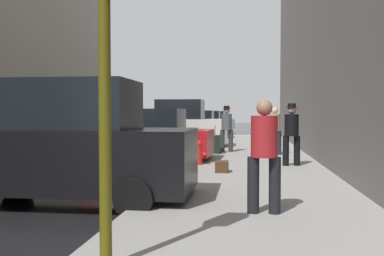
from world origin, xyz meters
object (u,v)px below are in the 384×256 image
Objects in this scene: pedestrian_with_beanie at (227,126)px; duffel_bag at (222,167)px; parked_white_van at (177,126)px; pedestrian_with_fedora at (292,131)px; parked_red_hatchback at (149,137)px; parked_black_suv at (69,147)px; rolling_suitcase at (215,144)px; parked_gray_coupe at (211,122)px; parked_dark_green_sedan at (195,126)px; fire_hydrant at (199,153)px; pedestrian_in_tan_coat at (274,128)px; parked_silver_sedan at (205,123)px; pedestrian_in_red_jacket at (264,150)px.

pedestrian_with_beanie is 4.04× the size of duffel_bag.
parked_white_van reaches higher than pedestrian_with_fedora.
parked_black_suv is at bearing -90.00° from parked_red_hatchback.
pedestrian_with_beanie is at bearing 49.37° from parked_red_hatchback.
parked_gray_coupe is at bearing 95.26° from rolling_suitcase.
rolling_suitcase is (2.02, -21.91, -0.36)m from parked_gray_coupe.
parked_black_suv is 6.30m from parked_red_hatchback.
parked_black_suv is at bearing -90.00° from parked_gray_coupe.
parked_white_van reaches higher than pedestrian_with_beanie.
rolling_suitcase is 4.98m from duffel_bag.
rolling_suitcase is (2.02, -10.17, -0.36)m from parked_dark_green_sedan.
pedestrian_with_fedora is (4.46, -25.27, 0.29)m from parked_gray_coupe.
pedestrian_in_tan_coat is at bearing 54.54° from fire_hydrant.
fire_hydrant is at bearing 117.36° from duffel_bag.
parked_silver_sedan is (0.00, 24.69, -0.18)m from parked_black_suv.
parked_black_suv is at bearing -90.00° from parked_silver_sedan.
parked_black_suv reaches higher than fire_hydrant.
pedestrian_with_fedora reaches higher than parked_gray_coupe.
parked_white_van is at bearing 123.02° from pedestrian_with_fedora.
rolling_suitcase is at bearing 76.48° from parked_black_suv.
pedestrian_in_tan_coat is at bearing 25.24° from parked_red_hatchback.
pedestrian_in_red_jacket is 4.54m from duffel_bag.
parked_dark_green_sedan is (0.00, 6.67, -0.18)m from parked_white_van.
pedestrian_with_beanie is 1.04× the size of pedestrian_in_red_jacket.
parked_gray_coupe is (-0.00, 11.74, 0.00)m from parked_dark_green_sedan.
parked_red_hatchback is 4.65m from pedestrian_with_fedora.
parked_black_suv is at bearing -103.52° from rolling_suitcase.
parked_white_van reaches higher than fire_hydrant.
parked_dark_green_sedan is 9.55× the size of duffel_bag.
parked_red_hatchback is 2.50× the size of pedestrian_in_red_jacket.
parked_black_suv is 2.59× the size of pedestrian_with_beanie.
parked_silver_sedan is (0.00, 18.39, 0.00)m from parked_red_hatchback.
parked_red_hatchback is at bearing 132.07° from duffel_bag.
parked_gray_coupe is at bearing 95.47° from duffel_bag.
pedestrian_in_red_jacket is at bearing -81.14° from rolling_suitcase.
parked_black_suv is 1.10× the size of parked_silver_sedan.
pedestrian_in_tan_coat is at bearing -79.27° from parked_gray_coupe.
parked_silver_sedan is 20.16m from pedestrian_with_fedora.
parked_silver_sedan is 16.42m from rolling_suitcase.
pedestrian_with_beanie reaches higher than parked_silver_sedan.
parked_gray_coupe is (-0.00, 5.62, 0.00)m from parked_silver_sedan.
parked_white_van reaches higher than rolling_suitcase.
parked_gray_coupe is 2.48× the size of pedestrian_in_tan_coat.
parked_silver_sedan is 5.97× the size of fire_hydrant.
pedestrian_with_fedora is (2.66, 0.09, 0.64)m from fire_hydrant.
rolling_suitcase is at bearing 176.65° from pedestrian_in_tan_coat.
parked_red_hatchback is at bearing -90.00° from parked_dark_green_sedan.
parked_dark_green_sedan is at bearing 112.08° from pedestrian_in_tan_coat.
parked_white_van is at bearing -90.00° from parked_dark_green_sedan.
pedestrian_in_tan_coat is at bearing 63.19° from parked_black_suv.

